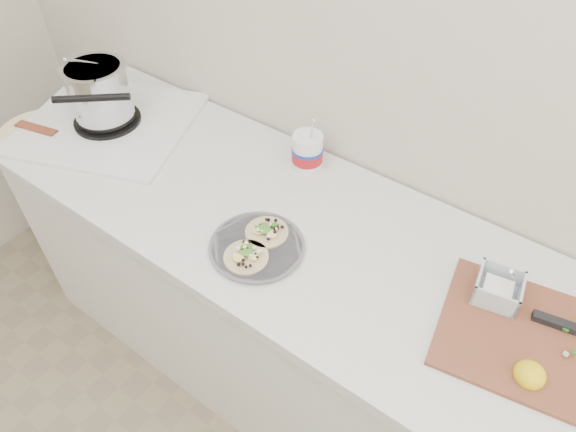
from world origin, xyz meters
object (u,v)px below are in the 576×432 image
Objects in this scene: cutboard at (546,337)px; bacon_plate at (37,131)px; taco_plate at (257,244)px; tub at (308,149)px; stove at (103,103)px.

cutboard is 2.12× the size of bacon_plate.
tub is at bearing 103.42° from taco_plate.
stove is 0.72m from tub.
bacon_plate is at bearing -155.09° from tub.
tub reaches higher than cutboard.
tub is at bearing -3.46° from stove.
taco_plate is 0.38m from tub.
stove reaches higher than bacon_plate.
cutboard is (0.79, -0.20, -0.05)m from tub.
tub reaches higher than taco_plate.
bacon_plate is at bearing 176.85° from cutboard.
taco_plate is at bearing 1.75° from bacon_plate.
cutboard is at bearing 13.14° from taco_plate.
taco_plate is at bearing -176.74° from cutboard.
cutboard is (1.48, 0.02, -0.07)m from stove.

